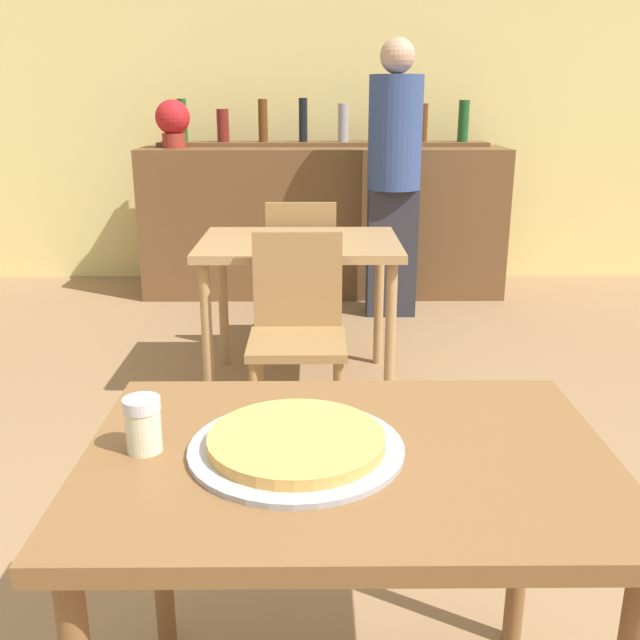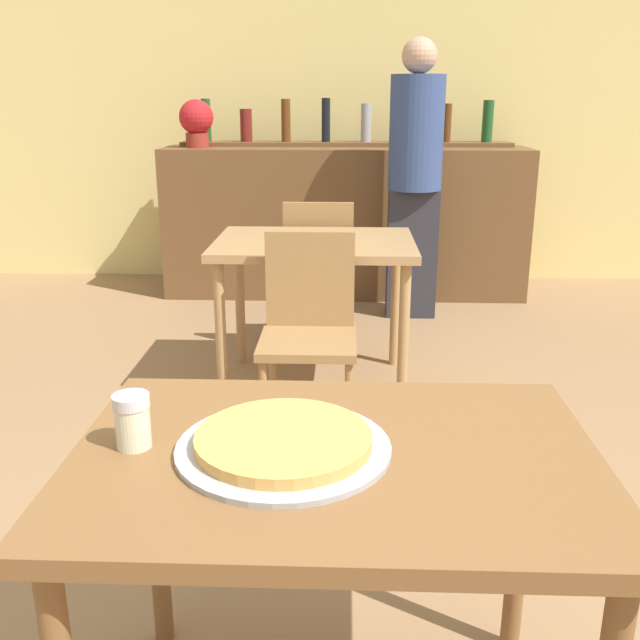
% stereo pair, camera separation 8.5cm
% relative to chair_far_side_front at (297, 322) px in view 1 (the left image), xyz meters
% --- Properties ---
extents(wall_back, '(8.00, 0.05, 2.80)m').
position_rel_chair_far_side_front_xyz_m(wall_back, '(0.14, 2.85, 0.90)').
color(wall_back, '#EAD684').
rests_on(wall_back, ground_plane).
extents(dining_table_near, '(1.05, 0.73, 0.73)m').
position_rel_chair_far_side_front_xyz_m(dining_table_near, '(0.14, -1.58, 0.14)').
color(dining_table_near, brown).
rests_on(dining_table_near, ground_plane).
extents(dining_table_far, '(0.96, 0.72, 0.75)m').
position_rel_chair_far_side_front_xyz_m(dining_table_far, '(-0.00, 0.53, 0.15)').
color(dining_table_far, '#A87F51').
rests_on(dining_table_far, ground_plane).
extents(bar_counter, '(2.60, 0.56, 1.06)m').
position_rel_chair_far_side_front_xyz_m(bar_counter, '(0.14, 2.35, 0.03)').
color(bar_counter, brown).
rests_on(bar_counter, ground_plane).
extents(bar_back_shelf, '(2.39, 0.24, 0.34)m').
position_rel_chair_far_side_front_xyz_m(bar_back_shelf, '(0.14, 2.49, 0.64)').
color(bar_back_shelf, brown).
rests_on(bar_back_shelf, bar_counter).
extents(chair_far_side_front, '(0.40, 0.40, 0.87)m').
position_rel_chair_far_side_front_xyz_m(chair_far_side_front, '(0.00, 0.00, 0.00)').
color(chair_far_side_front, olive).
rests_on(chair_far_side_front, ground_plane).
extents(chair_far_side_back, '(0.40, 0.40, 0.87)m').
position_rel_chair_far_side_front_xyz_m(chair_far_side_back, '(0.00, 1.07, 0.00)').
color(chair_far_side_back, olive).
rests_on(chair_far_side_back, ground_plane).
extents(pizza_tray, '(0.43, 0.43, 0.04)m').
position_rel_chair_far_side_front_xyz_m(pizza_tray, '(0.04, -1.59, 0.25)').
color(pizza_tray, '#A3A3A8').
rests_on(pizza_tray, dining_table_near).
extents(cheese_shaker, '(0.07, 0.07, 0.11)m').
position_rel_chair_far_side_front_xyz_m(cheese_shaker, '(-0.27, -1.58, 0.29)').
color(cheese_shaker, beige).
rests_on(cheese_shaker, dining_table_near).
extents(person_standing, '(0.34, 0.34, 1.75)m').
position_rel_chair_far_side_front_xyz_m(person_standing, '(0.58, 1.77, 0.45)').
color(person_standing, '#2D2D38').
rests_on(person_standing, ground_plane).
extents(potted_plant, '(0.24, 0.24, 0.33)m').
position_rel_chair_far_side_front_xyz_m(potted_plant, '(-0.91, 2.30, 0.74)').
color(potted_plant, maroon).
rests_on(potted_plant, bar_counter).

